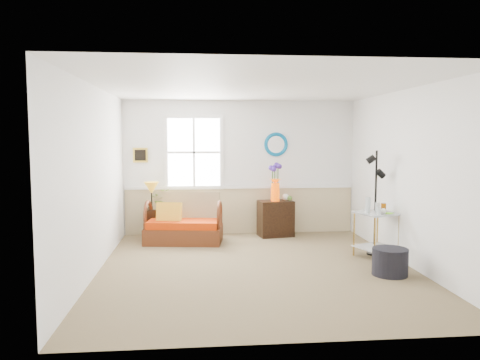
{
  "coord_description": "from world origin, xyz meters",
  "views": [
    {
      "loc": [
        -0.85,
        -6.58,
        1.89
      ],
      "look_at": [
        -0.19,
        0.5,
        1.24
      ],
      "focal_mm": 35.0,
      "sensor_mm": 36.0,
      "label": 1
    }
  ],
  "objects": [
    {
      "name": "cabinet",
      "position": [
        0.65,
        2.15,
        0.34
      ],
      "size": [
        0.69,
        0.5,
        0.68
      ],
      "primitive_type": null,
      "rotation": [
        0.0,
        0.0,
        0.15
      ],
      "color": "black",
      "rests_on": "floor"
    },
    {
      "name": "flower_vase",
      "position": [
        0.63,
        2.11,
        1.04
      ],
      "size": [
        0.26,
        0.26,
        0.71
      ],
      "primitive_type": null,
      "rotation": [
        0.0,
        0.0,
        0.31
      ],
      "color": "#E44800",
      "rests_on": "cabinet"
    },
    {
      "name": "lamp_stand",
      "position": [
        -1.66,
        2.16,
        0.28
      ],
      "size": [
        0.37,
        0.37,
        0.56
      ],
      "primitive_type": null,
      "rotation": [
        0.0,
        0.0,
        0.19
      ],
      "color": "black",
      "rests_on": "floor"
    },
    {
      "name": "floor_lamp",
      "position": [
        2.0,
        0.61,
        0.84
      ],
      "size": [
        0.29,
        0.29,
        1.68
      ],
      "primitive_type": null,
      "rotation": [
        0.0,
        0.0,
        -0.24
      ],
      "color": "black",
      "rests_on": "floor"
    },
    {
      "name": "floor",
      "position": [
        0.0,
        0.0,
        0.0
      ],
      "size": [
        4.5,
        5.0,
        0.01
      ],
      "primitive_type": "cube",
      "color": "#7E6C51",
      "rests_on": "ground"
    },
    {
      "name": "walls",
      "position": [
        0.0,
        0.0,
        1.3
      ],
      "size": [
        4.51,
        5.01,
        2.6
      ],
      "color": "white",
      "rests_on": "floor"
    },
    {
      "name": "ottoman",
      "position": [
        1.78,
        -0.51,
        0.19
      ],
      "size": [
        0.58,
        0.58,
        0.37
      ],
      "primitive_type": "cylinder",
      "rotation": [
        0.0,
        0.0,
        0.24
      ],
      "color": "black",
      "rests_on": "floor"
    },
    {
      "name": "window",
      "position": [
        -0.9,
        2.47,
        1.6
      ],
      "size": [
        1.14,
        0.06,
        1.44
      ],
      "primitive_type": null,
      "color": "white",
      "rests_on": "walls"
    },
    {
      "name": "wainscot",
      "position": [
        0.0,
        2.48,
        0.45
      ],
      "size": [
        4.46,
        0.02,
        0.9
      ],
      "primitive_type": "cube",
      "color": "tan",
      "rests_on": "walls"
    },
    {
      "name": "potted_plant",
      "position": [
        -1.54,
        2.2,
        0.7
      ],
      "size": [
        0.48,
        0.49,
        0.29
      ],
      "primitive_type": "imported",
      "rotation": [
        0.0,
        0.0,
        0.52
      ],
      "color": "#4F7B2D",
      "rests_on": "lamp_stand"
    },
    {
      "name": "mirror",
      "position": [
        0.7,
        2.48,
        1.75
      ],
      "size": [
        0.47,
        0.07,
        0.47
      ],
      "primitive_type": "torus",
      "rotation": [
        1.57,
        0.0,
        0.0
      ],
      "color": "#0386B9",
      "rests_on": "walls"
    },
    {
      "name": "side_table",
      "position": [
        1.95,
        0.42,
        0.36
      ],
      "size": [
        0.73,
        0.73,
        0.72
      ],
      "primitive_type": null,
      "rotation": [
        0.0,
        0.0,
        0.35
      ],
      "color": "#B9903B",
      "rests_on": "floor"
    },
    {
      "name": "tabletop_items",
      "position": [
        1.95,
        0.4,
        0.84
      ],
      "size": [
        0.58,
        0.58,
        0.25
      ],
      "primitive_type": null,
      "rotation": [
        0.0,
        0.0,
        0.72
      ],
      "color": "silver",
      "rests_on": "side_table"
    },
    {
      "name": "throw_pillow",
      "position": [
        -1.35,
        1.73,
        0.51
      ],
      "size": [
        0.46,
        0.2,
        0.45
      ],
      "primitive_type": null,
      "rotation": [
        0.0,
        0.0,
        -0.21
      ],
      "color": "orange",
      "rests_on": "loveseat"
    },
    {
      "name": "picture",
      "position": [
        -1.92,
        2.48,
        1.55
      ],
      "size": [
        0.28,
        0.03,
        0.28
      ],
      "primitive_type": "cube",
      "color": "gold",
      "rests_on": "walls"
    },
    {
      "name": "ceiling",
      "position": [
        0.0,
        0.0,
        2.6
      ],
      "size": [
        4.5,
        5.0,
        0.01
      ],
      "primitive_type": "cube",
      "color": "white",
      "rests_on": "walls"
    },
    {
      "name": "loveseat",
      "position": [
        -1.09,
        1.77,
        0.44
      ],
      "size": [
        1.44,
        0.94,
        0.88
      ],
      "primitive_type": null,
      "rotation": [
        0.0,
        0.0,
        -0.14
      ],
      "color": "brown",
      "rests_on": "floor"
    },
    {
      "name": "table_lamp",
      "position": [
        -1.69,
        2.17,
        0.81
      ],
      "size": [
        0.29,
        0.29,
        0.5
      ],
      "primitive_type": null,
      "rotation": [
        0.0,
        0.0,
        -0.07
      ],
      "color": "gold",
      "rests_on": "lamp_stand"
    },
    {
      "name": "chair_rail",
      "position": [
        0.0,
        2.47,
        0.92
      ],
      "size": [
        4.46,
        0.04,
        0.06
      ],
      "primitive_type": "cube",
      "color": "white",
      "rests_on": "walls"
    }
  ]
}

